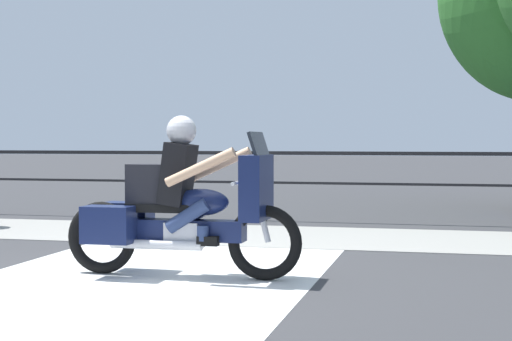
{
  "coord_description": "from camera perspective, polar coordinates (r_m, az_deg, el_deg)",
  "views": [
    {
      "loc": [
        2.82,
        -7.16,
        1.33
      ],
      "look_at": [
        0.87,
        1.07,
        1.0
      ],
      "focal_mm": 55.0,
      "sensor_mm": 36.0,
      "label": 1
    }
  ],
  "objects": [
    {
      "name": "ground_plane",
      "position": [
        7.81,
        -8.09,
        -7.59
      ],
      "size": [
        120.0,
        120.0,
        0.0
      ],
      "primitive_type": "plane",
      "color": "#38383A"
    },
    {
      "name": "sidewalk_band",
      "position": [
        11.01,
        -1.59,
        -4.68
      ],
      "size": [
        44.0,
        2.4,
        0.01
      ],
      "primitive_type": "cube",
      "color": "#99968E",
      "rests_on": "ground"
    },
    {
      "name": "crosswalk_band",
      "position": [
        7.61,
        -8.25,
        -7.83
      ],
      "size": [
        3.27,
        6.0,
        0.01
      ],
      "primitive_type": "cube",
      "color": "silver",
      "rests_on": "ground"
    },
    {
      "name": "fence_railing",
      "position": [
        12.88,
        0.71,
        0.33
      ],
      "size": [
        36.0,
        0.05,
        1.15
      ],
      "color": "black",
      "rests_on": "ground"
    },
    {
      "name": "motorcycle",
      "position": [
        7.62,
        -5.51,
        -2.67
      ],
      "size": [
        2.38,
        0.76,
        1.57
      ],
      "rotation": [
        0.0,
        0.0,
        0.05
      ],
      "color": "black",
      "rests_on": "ground"
    }
  ]
}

